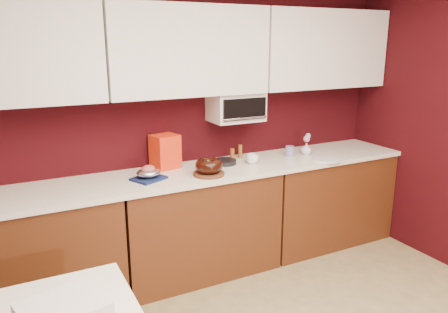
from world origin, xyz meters
name	(u,v)px	position (x,y,z in m)	size (l,w,h in m)	color
wall_back	(181,122)	(0.00, 2.25, 1.25)	(4.00, 0.02, 2.50)	#33060B
base_cabinet_left	(25,259)	(-1.33, 1.94, 0.43)	(1.31, 0.58, 0.86)	#512610
base_cabinet_center	(198,224)	(0.00, 1.94, 0.43)	(1.31, 0.58, 0.86)	#512610
base_cabinet_right	(322,199)	(1.33, 1.94, 0.43)	(1.31, 0.58, 0.86)	#512610
countertop	(197,173)	(0.00, 1.94, 0.88)	(4.00, 0.62, 0.04)	silver
upper_cabinet_center	(187,51)	(0.00, 2.08, 1.85)	(1.31, 0.33, 0.70)	white
upper_cabinet_right	(321,49)	(1.33, 2.08, 1.85)	(1.31, 0.33, 0.70)	white
toaster_oven	(236,107)	(0.45, 2.10, 1.38)	(0.45, 0.30, 0.25)	white
toaster_oven_door	(245,109)	(0.45, 1.94, 1.38)	(0.40, 0.02, 0.18)	black
toaster_oven_handle	(246,118)	(0.45, 1.93, 1.30)	(0.02, 0.02, 0.42)	silver
cake_base	(209,174)	(0.04, 1.78, 0.91)	(0.25, 0.25, 0.02)	#592E1A
bundt_cake	(209,165)	(0.04, 1.78, 0.98)	(0.22, 0.22, 0.09)	black
navy_towel	(149,178)	(-0.42, 1.89, 0.91)	(0.23, 0.19, 0.02)	#131F49
foil_ham_nest	(148,173)	(-0.42, 1.89, 0.96)	(0.19, 0.16, 0.07)	silver
roasted_ham	(148,170)	(-0.42, 1.89, 0.98)	(0.11, 0.09, 0.07)	#BD5D56
pandoro_box	(165,152)	(-0.19, 2.14, 1.04)	(0.21, 0.19, 0.28)	red
dark_pan	(224,162)	(0.30, 2.02, 0.92)	(0.20, 0.20, 0.04)	black
coffee_mug	(252,158)	(0.51, 1.92, 0.95)	(0.09, 0.09, 0.10)	white
blue_jar	(290,151)	(0.95, 1.98, 0.95)	(0.08, 0.08, 0.09)	navy
flower_vase	(306,148)	(1.12, 1.96, 0.96)	(0.08, 0.08, 0.12)	silver
flower_pink	(307,139)	(1.12, 1.96, 1.05)	(0.06, 0.06, 0.06)	pink
flower_blue	(308,136)	(1.15, 1.98, 1.07)	(0.05, 0.05, 0.05)	#8DA2E2
china_plate	(327,159)	(1.16, 1.71, 0.91)	(0.23, 0.23, 0.01)	white
amber_bottle	(232,155)	(0.41, 2.08, 0.96)	(0.04, 0.04, 0.11)	brown
amber_bottle_tall	(240,151)	(0.51, 2.13, 0.96)	(0.04, 0.04, 0.12)	brown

